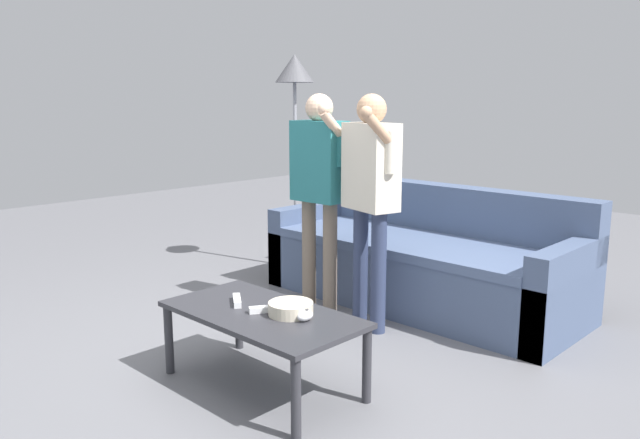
{
  "coord_description": "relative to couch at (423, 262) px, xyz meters",
  "views": [
    {
      "loc": [
        2.36,
        -2.08,
        1.39
      ],
      "look_at": [
        0.09,
        0.3,
        0.75
      ],
      "focal_mm": 35.07,
      "sensor_mm": 36.0,
      "label": 1
    }
  ],
  "objects": [
    {
      "name": "game_remote_nunchuk",
      "position": [
        0.43,
        -1.58,
        0.13
      ],
      "size": [
        0.06,
        0.09,
        0.05
      ],
      "color": "white",
      "rests_on": "coffee_table"
    },
    {
      "name": "player_center",
      "position": [
        0.05,
        -0.65,
        0.61
      ],
      "size": [
        0.41,
        0.38,
        1.42
      ],
      "color": "#2D3856",
      "rests_on": "ground"
    },
    {
      "name": "couch",
      "position": [
        0.0,
        0.0,
        0.0
      ],
      "size": [
        2.17,
        0.86,
        0.79
      ],
      "color": "#475675",
      "rests_on": "ground"
    },
    {
      "name": "game_remote_wand_far",
      "position": [
        0.01,
        -1.64,
        0.12
      ],
      "size": [
        0.15,
        0.13,
        0.03
      ],
      "color": "white",
      "rests_on": "coffee_table"
    },
    {
      "name": "ground_plane",
      "position": [
        0.01,
        -1.43,
        -0.28
      ],
      "size": [
        12.0,
        12.0,
        0.0
      ],
      "primitive_type": "plane",
      "color": "slate"
    },
    {
      "name": "game_remote_wand_near",
      "position": [
        0.21,
        -1.63,
        0.12
      ],
      "size": [
        0.11,
        0.15,
        0.03
      ],
      "color": "white",
      "rests_on": "coffee_table"
    },
    {
      "name": "coffee_table",
      "position": [
        0.2,
        -1.64,
        0.06
      ],
      "size": [
        1.0,
        0.52,
        0.39
      ],
      "color": "#2D2D33",
      "rests_on": "ground"
    },
    {
      "name": "floor_lamp",
      "position": [
        -1.29,
        0.02,
        1.2
      ],
      "size": [
        0.31,
        0.31,
        1.74
      ],
      "color": "#2D2D33",
      "rests_on": "ground"
    },
    {
      "name": "player_left",
      "position": [
        -0.38,
        -0.64,
        0.61
      ],
      "size": [
        0.43,
        0.29,
        1.42
      ],
      "color": "#756656",
      "rests_on": "ground"
    },
    {
      "name": "snack_bowl",
      "position": [
        0.32,
        -1.57,
        0.13
      ],
      "size": [
        0.21,
        0.21,
        0.06
      ],
      "primitive_type": "cylinder",
      "color": "beige",
      "rests_on": "coffee_table"
    }
  ]
}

